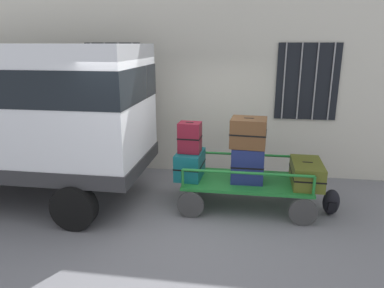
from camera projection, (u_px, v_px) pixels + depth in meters
ground_plane at (180, 214)px, 5.86m from camera, size 40.00×40.00×0.00m
building_wall at (198, 55)px, 7.30m from camera, size 12.00×0.38×5.00m
van at (14, 107)px, 6.05m from camera, size 4.55×2.04×2.73m
luggage_cart at (246, 185)px, 6.03m from camera, size 2.20×1.14×0.49m
cart_railing at (247, 165)px, 5.93m from camera, size 2.08×1.01×0.33m
suitcase_left_bottom at (190, 164)px, 6.11m from camera, size 0.48×0.71×0.46m
suitcase_left_middle at (190, 137)px, 5.96m from camera, size 0.39×0.33×0.52m
suitcase_midleft_bottom at (247, 164)px, 5.90m from camera, size 0.54×0.46×0.60m
suitcase_midleft_middle at (248, 132)px, 5.78m from camera, size 0.62×0.55×0.48m
suitcase_center_bottom at (307, 173)px, 5.81m from camera, size 0.51×0.88×0.38m
backpack at (331, 202)px, 5.79m from camera, size 0.27×0.22×0.44m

